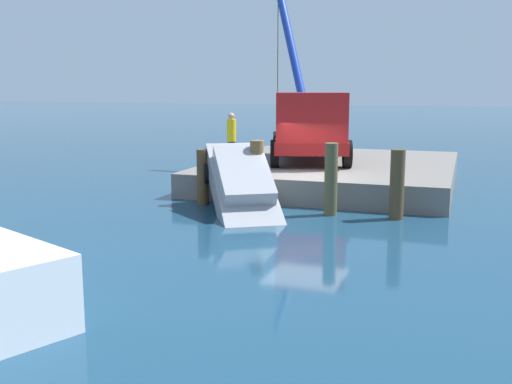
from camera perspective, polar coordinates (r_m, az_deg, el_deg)
ground at (r=19.94m, az=4.73°, el=-0.99°), size 200.00×200.00×0.00m
dock at (r=24.02m, az=7.31°, el=1.84°), size 10.29×8.92×0.85m
crane_truck at (r=23.28m, az=4.96°, el=6.11°), size 7.54×4.92×7.38m
dock_worker at (r=23.12m, az=-2.30°, el=5.10°), size 0.34×0.34×1.90m
salvaged_car at (r=18.13m, az=-1.20°, el=0.21°), size 4.46×3.66×2.84m
piling_near at (r=19.56m, az=-4.99°, el=1.41°), size 0.37×0.37×1.76m
piling_mid at (r=18.79m, az=0.08°, el=1.63°), size 0.42×0.42×2.11m
piling_far at (r=17.94m, az=7.00°, el=1.18°), size 0.38×0.38×2.12m
piling_end at (r=17.73m, az=13.01°, el=0.68°), size 0.41×0.41×1.99m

